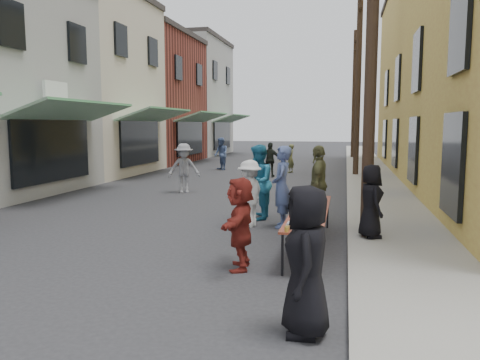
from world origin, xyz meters
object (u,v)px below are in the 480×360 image
at_px(server, 371,201).
at_px(utility_pole_far, 354,95).
at_px(utility_pole_mid, 358,80).
at_px(serving_table, 310,212).
at_px(utility_pole_near, 372,28).
at_px(guest_front_a, 306,261).
at_px(catering_tray_sausage, 302,226).
at_px(guest_front_c, 258,182).

bearing_deg(server, utility_pole_far, -18.01).
distance_m(utility_pole_mid, serving_table, 14.04).
bearing_deg(utility_pole_near, guest_front_a, -99.47).
distance_m(utility_pole_near, guest_front_a, 6.56).
relative_size(utility_pole_near, serving_table, 2.25).
height_order(utility_pole_near, serving_table, utility_pole_near).
bearing_deg(serving_table, guest_front_a, -86.29).
height_order(guest_front_a, server, guest_front_a).
bearing_deg(utility_pole_far, guest_front_a, -91.75).
xyz_separation_m(catering_tray_sausage, guest_front_c, (-1.51, 4.17, 0.18)).
bearing_deg(guest_front_a, serving_table, 177.95).
bearing_deg(server, catering_tray_sausage, 135.04).
xyz_separation_m(utility_pole_mid, utility_pole_far, (0.00, 12.00, 0.00)).
bearing_deg(serving_table, server, 31.26).
xyz_separation_m(utility_pole_near, utility_pole_mid, (0.00, 12.00, 0.00)).
bearing_deg(guest_front_a, utility_pole_mid, 171.28).
relative_size(utility_pole_far, guest_front_a, 5.10).
xyz_separation_m(utility_pole_far, catering_tray_sausage, (-1.15, -27.12, -3.71)).
xyz_separation_m(utility_pole_near, catering_tray_sausage, (-1.15, -3.12, -3.71)).
height_order(catering_tray_sausage, server, server).
relative_size(utility_pole_near, utility_pole_far, 1.00).
bearing_deg(utility_pole_mid, guest_front_c, -103.69).
distance_m(utility_pole_mid, catering_tray_sausage, 15.61).
bearing_deg(utility_pole_mid, utility_pole_far, 90.00).
relative_size(guest_front_c, server, 1.27).
bearing_deg(catering_tray_sausage, guest_front_a, -83.63).
height_order(guest_front_a, guest_front_c, guest_front_c).
height_order(utility_pole_far, catering_tray_sausage, utility_pole_far).
relative_size(utility_pole_near, catering_tray_sausage, 18.00).
distance_m(utility_pole_far, serving_table, 25.78).
bearing_deg(utility_pole_near, catering_tray_sausage, -110.31).
relative_size(utility_pole_mid, guest_front_a, 5.10).
distance_m(guest_front_c, server, 3.25).
xyz_separation_m(catering_tray_sausage, guest_front_a, (0.25, -2.28, 0.09)).
relative_size(utility_pole_near, guest_front_a, 5.10).
relative_size(utility_pole_mid, serving_table, 2.25).
height_order(catering_tray_sausage, guest_front_a, guest_front_a).
bearing_deg(guest_front_c, utility_pole_near, 64.69).
bearing_deg(server, utility_pole_near, -14.25).
relative_size(serving_table, server, 2.62).
xyz_separation_m(utility_pole_mid, serving_table, (-1.15, -13.47, -3.79)).
height_order(utility_pole_mid, guest_front_a, utility_pole_mid).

